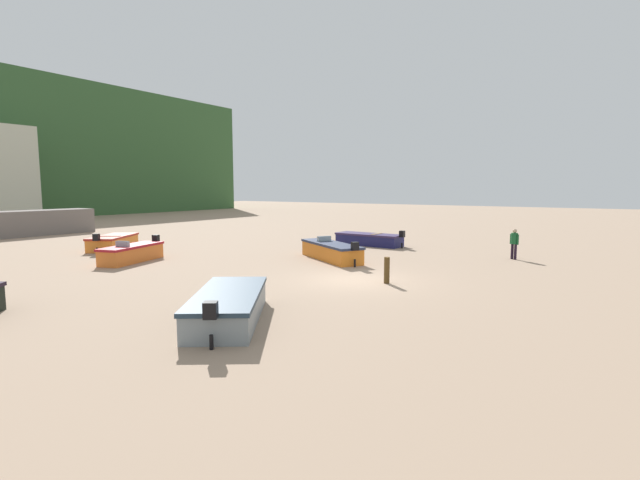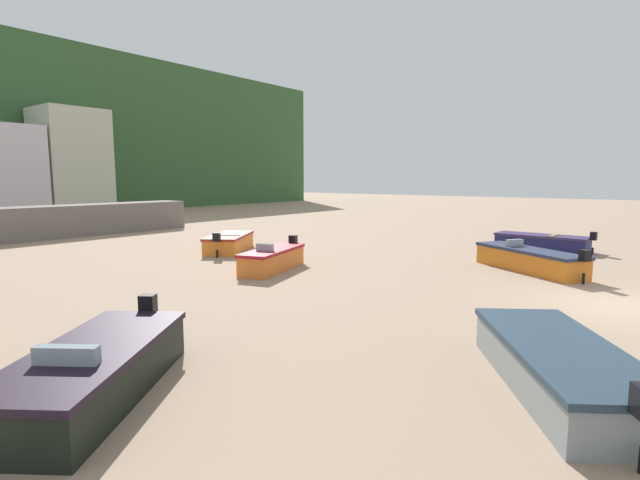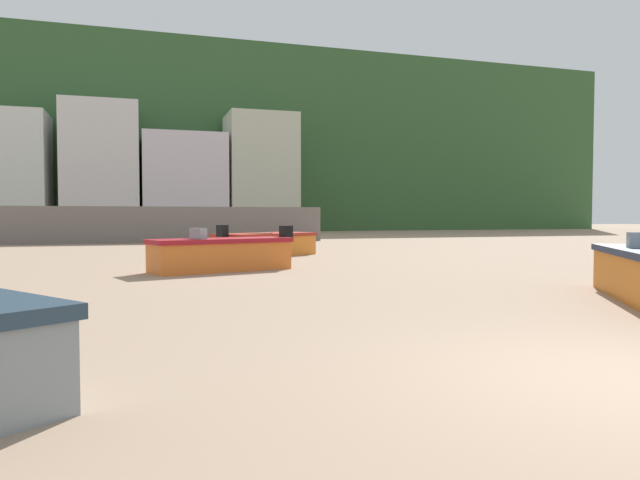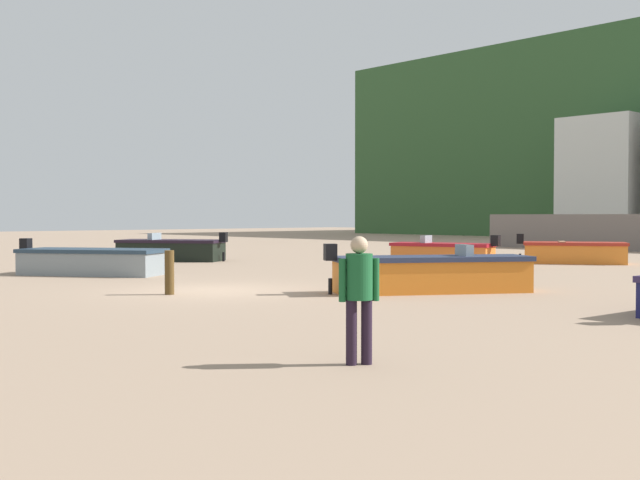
# 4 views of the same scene
# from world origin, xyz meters

# --- Properties ---
(headland_hill) EXTENTS (90.00, 32.00, 17.69)m
(headland_hill) POSITION_xyz_m (0.00, 66.00, 8.85)
(headland_hill) COLOR #33592F
(headland_hill) RESTS_ON ground
(harbor_pier) EXTENTS (18.13, 2.40, 1.98)m
(harbor_pier) POSITION_xyz_m (-3.14, 30.00, 0.99)
(harbor_pier) COLOR slate
(harbor_pier) RESTS_ON ground
(townhouse_far_left) EXTENTS (6.04, 5.26, 9.52)m
(townhouse_far_left) POSITION_xyz_m (-13.98, 46.63, 4.76)
(townhouse_far_left) COLOR silver
(townhouse_far_left) RESTS_ON ground
(townhouse_centre_left) EXTENTS (5.86, 6.02, 10.55)m
(townhouse_centre_left) POSITION_xyz_m (-7.09, 47.01, 5.28)
(townhouse_centre_left) COLOR silver
(townhouse_centre_left) RESTS_ON ground
(townhouse_centre) EXTENTS (6.82, 6.47, 8.30)m
(townhouse_centre) POSITION_xyz_m (-0.52, 47.23, 4.15)
(townhouse_centre) COLOR silver
(townhouse_centre) RESTS_ON ground
(townhouse_far_right) EXTENTS (5.86, 5.48, 10.29)m
(townhouse_far_right) POSITION_xyz_m (6.05, 46.74, 5.14)
(townhouse_far_right) COLOR beige
(townhouse_far_right) RESTS_ON ground
(boat_orange_1) EXTENTS (4.18, 3.52, 1.16)m
(boat_orange_1) POSITION_xyz_m (0.13, 17.07, 0.43)
(boat_orange_1) COLOR orange
(boat_orange_1) RESTS_ON ground
(boat_orange_4) EXTENTS (4.11, 2.31, 1.19)m
(boat_orange_4) POSITION_xyz_m (-2.20, 11.77, 0.45)
(boat_orange_4) COLOR orange
(boat_orange_4) RESTS_ON ground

